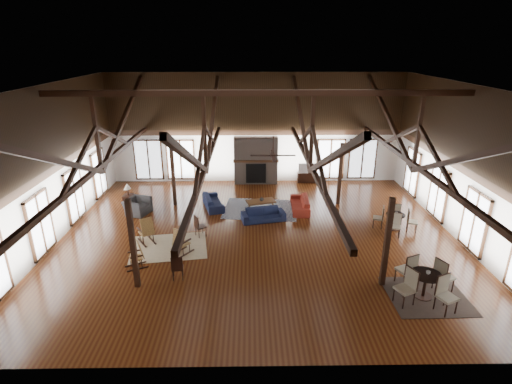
{
  "coord_description": "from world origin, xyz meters",
  "views": [
    {
      "loc": [
        -0.3,
        -14.66,
        7.47
      ],
      "look_at": [
        -0.07,
        1.0,
        1.57
      ],
      "focal_mm": 28.0,
      "sensor_mm": 36.0,
      "label": 1
    }
  ],
  "objects_px": {
    "cafe_table_near": "(425,281)",
    "cafe_table_far": "(395,219)",
    "sofa_navy_front": "(263,215)",
    "sofa_navy_left": "(213,201)",
    "coffee_table": "(261,202)",
    "tv_console": "(307,177)",
    "sofa_orange": "(300,204)",
    "armchair": "(138,206)"
  },
  "relations": [
    {
      "from": "tv_console",
      "to": "cafe_table_far",
      "type": "bearing_deg",
      "value": -64.82
    },
    {
      "from": "cafe_table_near",
      "to": "cafe_table_far",
      "type": "xyz_separation_m",
      "value": [
        0.73,
        4.81,
        -0.09
      ]
    },
    {
      "from": "sofa_navy_left",
      "to": "cafe_table_near",
      "type": "relative_size",
      "value": 0.89
    },
    {
      "from": "tv_console",
      "to": "cafe_table_near",
      "type": "bearing_deg",
      "value": -78.83
    },
    {
      "from": "coffee_table",
      "to": "armchair",
      "type": "relative_size",
      "value": 1.32
    },
    {
      "from": "coffee_table",
      "to": "cafe_table_far",
      "type": "bearing_deg",
      "value": -35.94
    },
    {
      "from": "sofa_navy_left",
      "to": "coffee_table",
      "type": "distance_m",
      "value": 2.34
    },
    {
      "from": "sofa_orange",
      "to": "coffee_table",
      "type": "distance_m",
      "value": 1.86
    },
    {
      "from": "sofa_navy_front",
      "to": "tv_console",
      "type": "height_order",
      "value": "sofa_navy_front"
    },
    {
      "from": "armchair",
      "to": "cafe_table_near",
      "type": "xyz_separation_m",
      "value": [
        10.61,
        -6.63,
        0.21
      ]
    },
    {
      "from": "cafe_table_near",
      "to": "cafe_table_far",
      "type": "height_order",
      "value": "cafe_table_near"
    },
    {
      "from": "armchair",
      "to": "sofa_navy_left",
      "type": "bearing_deg",
      "value": -58.64
    },
    {
      "from": "sofa_navy_left",
      "to": "tv_console",
      "type": "height_order",
      "value": "sofa_navy_left"
    },
    {
      "from": "sofa_navy_left",
      "to": "coffee_table",
      "type": "height_order",
      "value": "sofa_navy_left"
    },
    {
      "from": "coffee_table",
      "to": "cafe_table_near",
      "type": "height_order",
      "value": "cafe_table_near"
    },
    {
      "from": "sofa_navy_front",
      "to": "sofa_orange",
      "type": "xyz_separation_m",
      "value": [
        1.77,
        1.2,
        0.01
      ]
    },
    {
      "from": "sofa_navy_front",
      "to": "sofa_navy_left",
      "type": "height_order",
      "value": "sofa_navy_left"
    },
    {
      "from": "cafe_table_far",
      "to": "coffee_table",
      "type": "bearing_deg",
      "value": 159.99
    },
    {
      "from": "sofa_navy_front",
      "to": "coffee_table",
      "type": "distance_m",
      "value": 1.12
    },
    {
      "from": "coffee_table",
      "to": "cafe_table_far",
      "type": "relative_size",
      "value": 0.78
    },
    {
      "from": "coffee_table",
      "to": "cafe_table_far",
      "type": "xyz_separation_m",
      "value": [
        5.62,
        -2.05,
        0.03
      ]
    },
    {
      "from": "sofa_orange",
      "to": "armchair",
      "type": "bearing_deg",
      "value": -85.7
    },
    {
      "from": "sofa_orange",
      "to": "armchair",
      "type": "relative_size",
      "value": 1.84
    },
    {
      "from": "coffee_table",
      "to": "cafe_table_near",
      "type": "distance_m",
      "value": 8.43
    },
    {
      "from": "coffee_table",
      "to": "tv_console",
      "type": "bearing_deg",
      "value": 40.38
    },
    {
      "from": "sofa_orange",
      "to": "cafe_table_near",
      "type": "height_order",
      "value": "cafe_table_near"
    },
    {
      "from": "sofa_orange",
      "to": "tv_console",
      "type": "distance_m",
      "value": 4.1
    },
    {
      "from": "sofa_navy_front",
      "to": "cafe_table_far",
      "type": "bearing_deg",
      "value": -22.08
    },
    {
      "from": "cafe_table_near",
      "to": "sofa_navy_front",
      "type": "bearing_deg",
      "value": 129.93
    },
    {
      "from": "sofa_navy_left",
      "to": "cafe_table_near",
      "type": "distance_m",
      "value": 10.28
    },
    {
      "from": "coffee_table",
      "to": "tv_console",
      "type": "xyz_separation_m",
      "value": [
        2.73,
        4.1,
        -0.17
      ]
    },
    {
      "from": "sofa_navy_front",
      "to": "armchair",
      "type": "distance_m",
      "value": 5.86
    },
    {
      "from": "sofa_navy_front",
      "to": "coffee_table",
      "type": "bearing_deg",
      "value": 81.66
    },
    {
      "from": "sofa_orange",
      "to": "coffee_table",
      "type": "bearing_deg",
      "value": -85.13
    },
    {
      "from": "armchair",
      "to": "tv_console",
      "type": "bearing_deg",
      "value": -43.36
    },
    {
      "from": "sofa_navy_left",
      "to": "cafe_table_far",
      "type": "xyz_separation_m",
      "value": [
        7.91,
        -2.54,
        0.19
      ]
    },
    {
      "from": "sofa_navy_left",
      "to": "sofa_orange",
      "type": "height_order",
      "value": "sofa_orange"
    },
    {
      "from": "armchair",
      "to": "tv_console",
      "type": "distance_m",
      "value": 9.49
    },
    {
      "from": "sofa_orange",
      "to": "cafe_table_near",
      "type": "bearing_deg",
      "value": 25.49
    },
    {
      "from": "sofa_navy_front",
      "to": "sofa_orange",
      "type": "relative_size",
      "value": 0.95
    },
    {
      "from": "coffee_table",
      "to": "armchair",
      "type": "bearing_deg",
      "value": 166.33
    },
    {
      "from": "sofa_navy_left",
      "to": "sofa_navy_front",
      "type": "bearing_deg",
      "value": -139.37
    }
  ]
}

